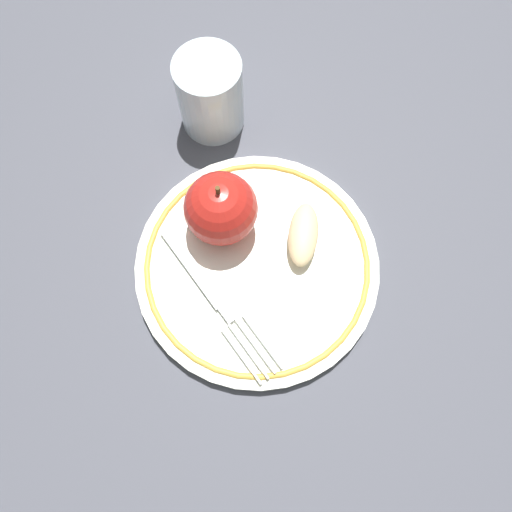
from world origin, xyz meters
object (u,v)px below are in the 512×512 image
object	(u,v)px
apple_red_whole	(221,209)
drinking_glass	(210,95)
plate	(256,265)
fork	(213,295)
apple_slice_front	(303,235)

from	to	relation	value
apple_red_whole	drinking_glass	bearing A→B (deg)	-40.54
plate	apple_red_whole	world-z (taller)	apple_red_whole
drinking_glass	fork	bearing A→B (deg)	134.97
apple_red_whole	apple_slice_front	xyz separation A→B (m)	(-0.07, -0.04, -0.02)
apple_red_whole	drinking_glass	distance (m)	0.13
plate	apple_slice_front	size ratio (longest dim) A/B	3.62
fork	drinking_glass	size ratio (longest dim) A/B	2.02
apple_slice_front	drinking_glass	size ratio (longest dim) A/B	0.75
plate	apple_red_whole	xyz separation A→B (m)	(0.05, -0.01, 0.04)
apple_slice_front	drinking_glass	bearing A→B (deg)	39.51
apple_slice_front	fork	bearing A→B (deg)	131.22
apple_red_whole	fork	size ratio (longest dim) A/B	0.45
apple_red_whole	apple_slice_front	size ratio (longest dim) A/B	1.19
plate	fork	world-z (taller)	fork
apple_red_whole	plate	bearing A→B (deg)	171.53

